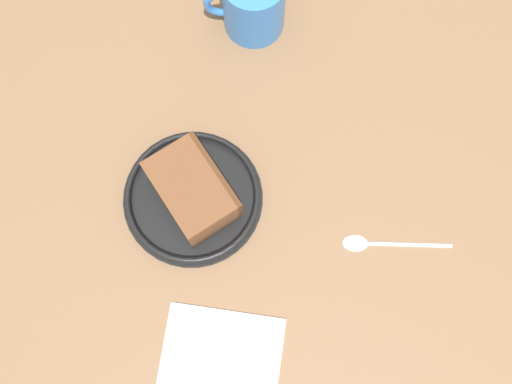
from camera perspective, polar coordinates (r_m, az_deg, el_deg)
name	(u,v)px	position (r cm, az deg, el deg)	size (l,w,h in cm)	color
ground_plane	(257,166)	(73.14, 0.10, 2.54)	(111.38, 111.38, 2.54)	brown
small_plate	(193,197)	(70.23, -6.07, -0.47)	(16.50, 16.50, 1.71)	black
cake_slice	(192,190)	(67.78, -6.11, 0.20)	(10.98, 12.37, 4.85)	#472814
tea_mug	(253,3)	(76.17, -0.31, 17.64)	(10.08, 7.70, 8.71)	#3372BF
teaspoon	(374,243)	(70.46, 11.22, -4.82)	(12.76, 2.80, 0.80)	silver
folded_napkin	(221,358)	(68.13, -3.36, -15.54)	(13.10, 10.34, 0.60)	white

